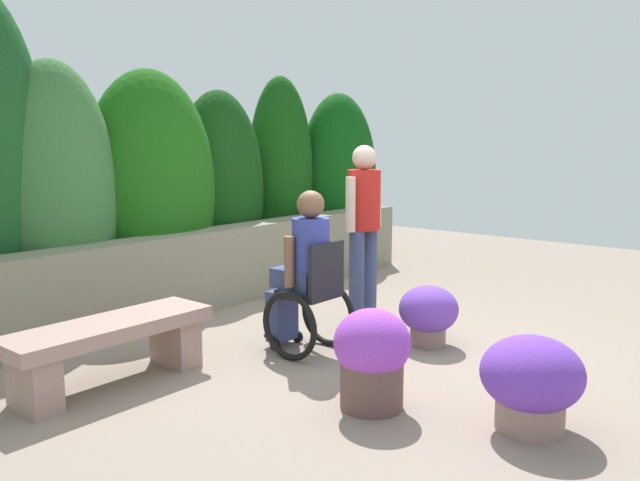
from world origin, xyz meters
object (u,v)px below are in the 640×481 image
at_px(person_standing_companion, 364,223).
at_px(flower_pot_red_accent, 428,313).
at_px(stone_bench, 110,342).
at_px(person_in_wheelchair, 306,278).
at_px(flower_pot_purple_near, 372,356).
at_px(flower_pot_terracotta_by_wall, 531,381).

relative_size(person_standing_companion, flower_pot_red_accent, 3.27).
bearing_deg(person_standing_companion, stone_bench, 175.71).
xyz_separation_m(person_in_wheelchair, flower_pot_purple_near, (-0.57, -1.06, -0.27)).
distance_m(person_in_wheelchair, flower_pot_terracotta_by_wall, 2.02).
bearing_deg(flower_pot_red_accent, flower_pot_terracotta_by_wall, -128.40).
bearing_deg(flower_pot_purple_near, person_standing_companion, 37.77).
xyz_separation_m(stone_bench, person_standing_companion, (2.31, -0.52, 0.66)).
distance_m(stone_bench, person_in_wheelchair, 1.57).
bearing_deg(flower_pot_terracotta_by_wall, person_standing_companion, 61.31).
bearing_deg(person_in_wheelchair, person_standing_companion, 14.31).
height_order(stone_bench, person_standing_companion, person_standing_companion).
bearing_deg(flower_pot_red_accent, flower_pot_purple_near, -164.43).
xyz_separation_m(stone_bench, flower_pot_red_accent, (2.22, -1.27, -0.03)).
xyz_separation_m(stone_bench, flower_pot_purple_near, (0.86, -1.65, 0.04)).
xyz_separation_m(flower_pot_purple_near, flower_pot_red_accent, (1.37, 0.38, -0.07)).
height_order(stone_bench, person_in_wheelchair, person_in_wheelchair).
relative_size(stone_bench, flower_pot_red_accent, 2.90).
relative_size(flower_pot_purple_near, flower_pot_terracotta_by_wall, 1.08).
height_order(stone_bench, flower_pot_purple_near, flower_pot_purple_near).
distance_m(flower_pot_purple_near, flower_pot_red_accent, 1.42).
height_order(person_in_wheelchair, flower_pot_red_accent, person_in_wheelchair).
bearing_deg(flower_pot_red_accent, person_in_wheelchair, 139.61).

